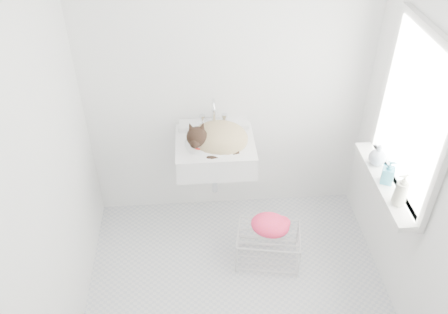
{
  "coord_description": "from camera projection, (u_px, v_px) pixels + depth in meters",
  "views": [
    {
      "loc": [
        -0.26,
        -2.13,
        2.89
      ],
      "look_at": [
        -0.06,
        0.5,
        0.88
      ],
      "focal_mm": 37.61,
      "sensor_mm": 36.0,
      "label": 1
    }
  ],
  "objects": [
    {
      "name": "right_wall",
      "position": [
        427.0,
        149.0,
        2.76
      ],
      "size": [
        0.02,
        2.0,
        2.5
      ],
      "primitive_type": "cube",
      "color": "white",
      "rests_on": "ground"
    },
    {
      "name": "faucet",
      "position": [
        213.0,
        113.0,
        3.57
      ],
      "size": [
        0.22,
        0.15,
        0.22
      ],
      "primitive_type": null,
      "color": "silver",
      "rests_on": "sink"
    },
    {
      "name": "window_frame",
      "position": [
        413.0,
        117.0,
        2.86
      ],
      "size": [
        0.04,
        0.9,
        1.1
      ],
      "primitive_type": "cube",
      "color": "white",
      "rests_on": "right_wall"
    },
    {
      "name": "floor",
      "position": [
        238.0,
        293.0,
        3.45
      ],
      "size": [
        2.2,
        2.0,
        0.02
      ],
      "primitive_type": "cube",
      "color": "silver",
      "rests_on": "ground"
    },
    {
      "name": "sink",
      "position": [
        215.0,
        141.0,
        3.52
      ],
      "size": [
        0.59,
        0.52,
        0.24
      ],
      "primitive_type": "cube",
      "color": "white",
      "rests_on": "back_wall"
    },
    {
      "name": "back_wall",
      "position": [
        228.0,
        77.0,
        3.49
      ],
      "size": [
        2.2,
        0.02,
        2.5
      ],
      "primitive_type": "cube",
      "color": "white",
      "rests_on": "ground"
    },
    {
      "name": "windowsill",
      "position": [
        386.0,
        182.0,
        3.17
      ],
      "size": [
        0.16,
        0.88,
        0.04
      ],
      "primitive_type": "cube",
      "color": "white",
      "rests_on": "right_wall"
    },
    {
      "name": "wire_rack",
      "position": [
        268.0,
        245.0,
        3.62
      ],
      "size": [
        0.52,
        0.4,
        0.28
      ],
      "primitive_type": "cube",
      "rotation": [
        0.0,
        0.0,
        -0.18
      ],
      "color": "silver",
      "rests_on": "floor"
    },
    {
      "name": "towel",
      "position": [
        270.0,
        228.0,
        3.55
      ],
      "size": [
        0.35,
        0.31,
        0.12
      ],
      "primitive_type": "ellipsoid",
      "rotation": [
        0.0,
        0.0,
        -0.38
      ],
      "color": "#F8280B",
      "rests_on": "wire_rack"
    },
    {
      "name": "bottle_a",
      "position": [
        397.0,
        203.0,
        2.97
      ],
      "size": [
        0.09,
        0.09,
        0.2
      ],
      "primitive_type": "imported",
      "rotation": [
        0.0,
        0.0,
        4.87
      ],
      "color": "beige",
      "rests_on": "windowsill"
    },
    {
      "name": "cat",
      "position": [
        217.0,
        138.0,
        3.48
      ],
      "size": [
        0.45,
        0.36,
        0.28
      ],
      "rotation": [
        0.0,
        0.0,
        -0.01
      ],
      "color": "tan",
      "rests_on": "sink"
    },
    {
      "name": "window_glass",
      "position": [
        415.0,
        117.0,
        2.86
      ],
      "size": [
        0.01,
        0.8,
        1.0
      ],
      "primitive_type": "cube",
      "color": "white",
      "rests_on": "right_wall"
    },
    {
      "name": "left_wall",
      "position": [
        47.0,
        167.0,
        2.63
      ],
      "size": [
        0.02,
        2.0,
        2.5
      ],
      "primitive_type": "cube",
      "color": "white",
      "rests_on": "ground"
    },
    {
      "name": "bottle_b",
      "position": [
        386.0,
        182.0,
        3.14
      ],
      "size": [
        0.1,
        0.1,
        0.17
      ],
      "primitive_type": "imported",
      "rotation": [
        0.0,
        0.0,
        1.14
      ],
      "color": "teal",
      "rests_on": "windowsill"
    },
    {
      "name": "bottle_c",
      "position": [
        376.0,
        164.0,
        3.3
      ],
      "size": [
        0.14,
        0.14,
        0.16
      ],
      "primitive_type": "imported",
      "rotation": [
        0.0,
        0.0,
        4.56
      ],
      "color": "#ADB3C5",
      "rests_on": "windowsill"
    }
  ]
}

